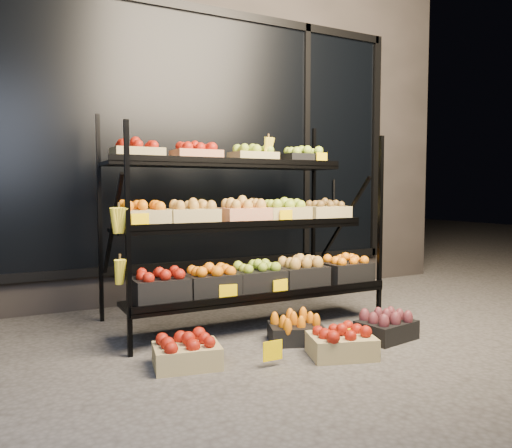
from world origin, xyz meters
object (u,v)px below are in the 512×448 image
floor_crate_left (187,352)px  floor_crate_midleft (296,330)px  display_rack (243,225)px  floor_crate_midright (341,342)px

floor_crate_left → floor_crate_midleft: (0.84, 0.11, -0.00)m
display_rack → floor_crate_midleft: size_ratio=4.98×
floor_crate_left → floor_crate_midleft: size_ratio=1.00×
floor_crate_midright → floor_crate_left: bearing=-178.3°
floor_crate_left → floor_crate_midright: (0.94, -0.28, 0.00)m
floor_crate_left → floor_crate_midleft: floor_crate_left is taller
floor_crate_left → display_rack: bearing=55.8°
floor_crate_midleft → floor_crate_midright: 0.40m
floor_crate_left → floor_crate_midleft: 0.85m
floor_crate_left → floor_crate_midright: floor_crate_midright is taller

